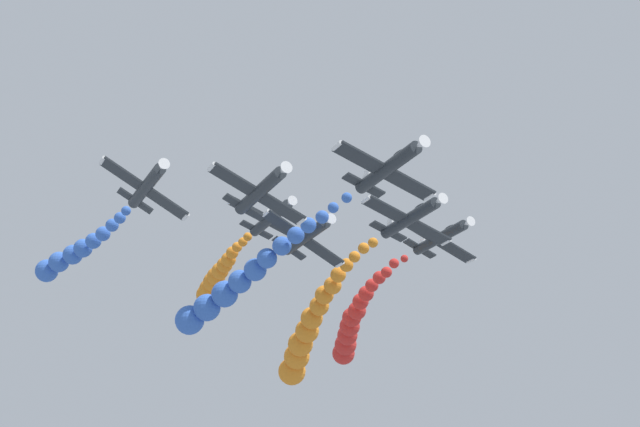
{
  "coord_description": "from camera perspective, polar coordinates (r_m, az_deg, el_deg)",
  "views": [
    {
      "loc": [
        33.95,
        68.71,
        42.95
      ],
      "look_at": [
        0.0,
        0.0,
        72.93
      ],
      "focal_mm": 48.51,
      "sensor_mm": 36.0,
      "label": 1
    }
  ],
  "objects": [
    {
      "name": "airplane_lead",
      "position": [
        71.04,
        4.53,
        3.05
      ],
      "size": [
        9.21,
        10.35,
        3.43
      ],
      "rotation": [
        0.0,
        -0.31,
        0.0
      ],
      "color": "#23282D"
    },
    {
      "name": "smoke_trail_lead",
      "position": [
        88.46,
        -5.9,
        -4.92
      ],
      "size": [
        8.75,
        24.63,
        8.77
      ],
      "color": "blue"
    },
    {
      "name": "airplane_left_inner",
      "position": [
        81.91,
        5.99,
        -0.29
      ],
      "size": [
        9.2,
        10.35,
        3.45
      ],
      "rotation": [
        0.0,
        -0.32,
        0.0
      ],
      "color": "#23282D"
    },
    {
      "name": "smoke_trail_left_inner",
      "position": [
        102.06,
        -0.87,
        -8.03
      ],
      "size": [
        4.42,
        26.17,
        11.01
      ],
      "color": "orange"
    },
    {
      "name": "airplane_right_inner",
      "position": [
        74.47,
        -3.95,
        1.52
      ],
      "size": [
        8.97,
        10.35,
        3.98
      ],
      "rotation": [
        0.0,
        -0.39,
        0.0
      ],
      "color": "#23282D"
    },
    {
      "name": "airplane_left_outer",
      "position": [
        85.87,
        -0.91,
        -1.5
      ],
      "size": [
        8.7,
        10.35,
        4.61
      ],
      "rotation": [
        0.0,
        -0.47,
        0.0
      ],
      "color": "#23282D"
    },
    {
      "name": "airplane_right_outer",
      "position": [
        93.17,
        7.96,
        -1.57
      ],
      "size": [
        9.04,
        10.35,
        3.81
      ],
      "rotation": [
        0.0,
        -0.37,
        0.0
      ],
      "color": "#23282D"
    },
    {
      "name": "smoke_trail_right_outer",
      "position": [
        117.43,
        2.1,
        -7.56
      ],
      "size": [
        8.85,
        29.73,
        7.23
      ],
      "color": "red"
    },
    {
      "name": "airplane_trailing",
      "position": [
        81.42,
        -11.34,
        1.81
      ],
      "size": [
        8.7,
        10.35,
        4.63
      ],
      "rotation": [
        0.0,
        -0.47,
        0.0
      ],
      "color": "#23282D"
    },
    {
      "name": "smoke_trail_trailing",
      "position": [
        98.13,
        -16.11,
        -2.63
      ],
      "size": [
        6.36,
        18.21,
        4.03
      ],
      "color": "blue"
    },
    {
      "name": "airplane_high_slot",
      "position": [
        91.9,
        -3.24,
        -0.28
      ],
      "size": [
        9.14,
        10.35,
        3.54
      ],
      "rotation": [
        0.0,
        -0.34,
        0.0
      ],
      "color": "#23282D"
    },
    {
      "name": "smoke_trail_high_slot",
      "position": [
        108.63,
        -6.93,
        -4.4
      ],
      "size": [
        3.27,
        18.42,
        4.4
      ],
      "color": "orange"
    }
  ]
}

